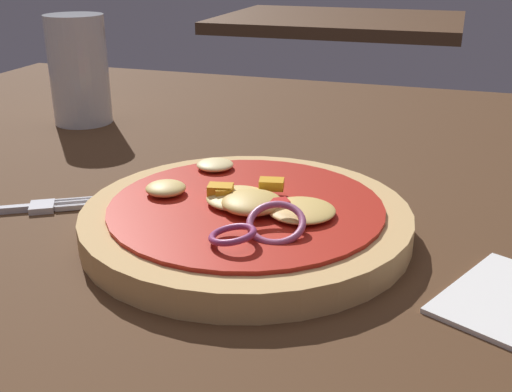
{
  "coord_description": "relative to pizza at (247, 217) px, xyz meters",
  "views": [
    {
      "loc": [
        0.12,
        -0.37,
        0.22
      ],
      "look_at": [
        -0.01,
        0.02,
        0.05
      ],
      "focal_mm": 43.53,
      "sensor_mm": 36.0,
      "label": 1
    }
  ],
  "objects": [
    {
      "name": "background_table",
      "position": [
        -0.21,
        1.42,
        -0.03
      ],
      "size": [
        0.67,
        0.53,
        0.03
      ],
      "color": "#4C301C",
      "rests_on": "ground"
    },
    {
      "name": "dining_table",
      "position": [
        0.01,
        -0.0,
        -0.03
      ],
      "size": [
        1.14,
        1.06,
        0.03
      ],
      "color": "#4C301C",
      "rests_on": "ground"
    },
    {
      "name": "beer_glass",
      "position": [
        -0.27,
        0.22,
        0.04
      ],
      "size": [
        0.06,
        0.06,
        0.12
      ],
      "color": "silver",
      "rests_on": "dining_table"
    },
    {
      "name": "fork",
      "position": [
        -0.19,
        -0.03,
        -0.01
      ],
      "size": [
        0.15,
        0.09,
        0.01
      ],
      "color": "silver",
      "rests_on": "dining_table"
    },
    {
      "name": "pizza",
      "position": [
        0.0,
        0.0,
        0.0
      ],
      "size": [
        0.23,
        0.23,
        0.04
      ],
      "color": "tan",
      "rests_on": "dining_table"
    }
  ]
}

